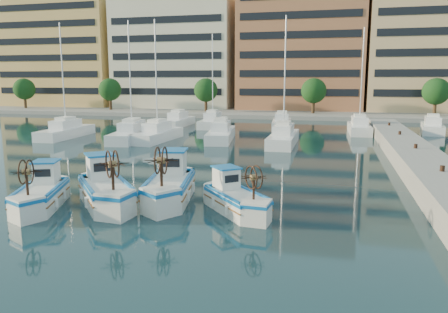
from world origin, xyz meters
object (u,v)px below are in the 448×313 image
fishing_boat_c (170,184)px  fishing_boat_d (235,197)px  fishing_boat_a (42,192)px  fishing_boat_b (105,188)px

fishing_boat_c → fishing_boat_d: 3.69m
fishing_boat_a → fishing_boat_d: fishing_boat_a is taller
fishing_boat_d → fishing_boat_a: bearing=149.5°
fishing_boat_b → fishing_boat_c: fishing_boat_c is taller
fishing_boat_a → fishing_boat_c: (5.39, 2.60, 0.11)m
fishing_boat_a → fishing_boat_b: size_ratio=0.92×
fishing_boat_b → fishing_boat_d: fishing_boat_b is taller
fishing_boat_b → fishing_boat_c: 3.10m
fishing_boat_c → fishing_boat_d: size_ratio=1.29×
fishing_boat_a → fishing_boat_b: fishing_boat_b is taller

